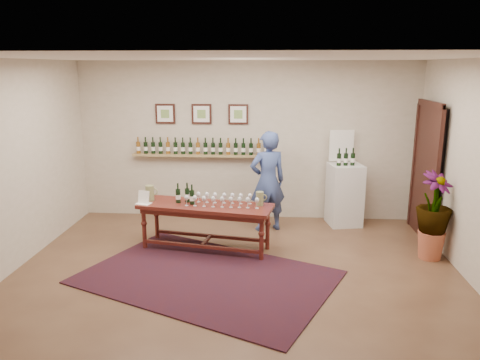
# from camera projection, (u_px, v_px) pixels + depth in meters

# --- Properties ---
(ground) EXTENTS (6.00, 6.00, 0.00)m
(ground) POSITION_uv_depth(u_px,v_px,m) (236.00, 274.00, 6.23)
(ground) COLOR #4F3322
(ground) RESTS_ON ground
(room_shell) EXTENTS (6.00, 6.00, 6.00)m
(room_shell) POSITION_uv_depth(u_px,v_px,m) (374.00, 166.00, 7.62)
(room_shell) COLOR beige
(room_shell) RESTS_ON ground
(rug) EXTENTS (3.73, 3.21, 0.02)m
(rug) POSITION_uv_depth(u_px,v_px,m) (207.00, 277.00, 6.13)
(rug) COLOR #4C130D
(rug) RESTS_ON ground
(tasting_table) EXTENTS (2.06, 0.97, 0.70)m
(tasting_table) POSITION_uv_depth(u_px,v_px,m) (206.00, 211.00, 6.96)
(tasting_table) COLOR #4A1612
(tasting_table) RESTS_ON ground
(table_glasses) EXTENTS (1.22, 0.35, 0.17)m
(table_glasses) POSITION_uv_depth(u_px,v_px,m) (223.00, 200.00, 6.89)
(table_glasses) COLOR silver
(table_glasses) RESTS_ON tasting_table
(table_bottles) EXTENTS (0.30, 0.22, 0.29)m
(table_bottles) POSITION_uv_depth(u_px,v_px,m) (186.00, 193.00, 6.99)
(table_bottles) COLOR black
(table_bottles) RESTS_ON tasting_table
(pitcher_left) EXTENTS (0.19, 0.19, 0.24)m
(pitcher_left) POSITION_uv_depth(u_px,v_px,m) (150.00, 193.00, 7.10)
(pitcher_left) COLOR olive
(pitcher_left) RESTS_ON tasting_table
(pitcher_right) EXTENTS (0.17, 0.17, 0.21)m
(pitcher_right) POSITION_uv_depth(u_px,v_px,m) (260.00, 199.00, 6.87)
(pitcher_right) COLOR olive
(pitcher_right) RESTS_ON tasting_table
(menu_card) EXTENTS (0.24, 0.20, 0.19)m
(menu_card) POSITION_uv_depth(u_px,v_px,m) (144.00, 197.00, 6.97)
(menu_card) COLOR white
(menu_card) RESTS_ON tasting_table
(display_pedestal) EXTENTS (0.62, 0.62, 1.07)m
(display_pedestal) POSITION_uv_depth(u_px,v_px,m) (344.00, 195.00, 8.10)
(display_pedestal) COLOR silver
(display_pedestal) RESTS_ON ground
(pedestal_bottles) EXTENTS (0.29, 0.13, 0.28)m
(pedestal_bottles) POSITION_uv_depth(u_px,v_px,m) (346.00, 157.00, 7.86)
(pedestal_bottles) COLOR black
(pedestal_bottles) RESTS_ON display_pedestal
(info_sign) EXTENTS (0.43, 0.10, 0.59)m
(info_sign) POSITION_uv_depth(u_px,v_px,m) (342.00, 146.00, 8.09)
(info_sign) COLOR white
(info_sign) RESTS_ON display_pedestal
(potted_plant) EXTENTS (0.81, 0.81, 1.10)m
(potted_plant) POSITION_uv_depth(u_px,v_px,m) (433.00, 216.00, 6.61)
(potted_plant) COLOR #AE563A
(potted_plant) RESTS_ON ground
(person) EXTENTS (0.72, 0.59, 1.68)m
(person) POSITION_uv_depth(u_px,v_px,m) (268.00, 181.00, 7.75)
(person) COLOR #384C86
(person) RESTS_ON ground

